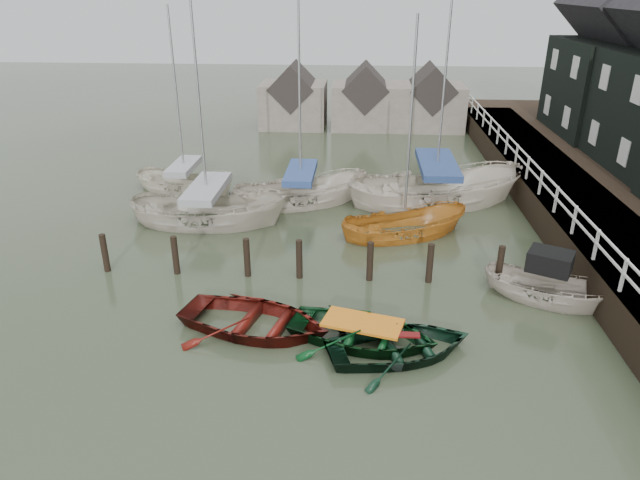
# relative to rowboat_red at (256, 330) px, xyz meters

# --- Properties ---
(ground) EXTENTS (120.00, 120.00, 0.00)m
(ground) POSITION_rel_rowboat_red_xyz_m (2.14, 0.36, 0.00)
(ground) COLOR #2C3320
(ground) RESTS_ON ground
(pier) EXTENTS (3.04, 32.00, 2.70)m
(pier) POSITION_rel_rowboat_red_xyz_m (11.62, 10.36, 0.71)
(pier) COLOR black
(pier) RESTS_ON ground
(mooring_pilings) EXTENTS (13.72, 0.22, 1.80)m
(mooring_pilings) POSITION_rel_rowboat_red_xyz_m (1.03, 3.36, 0.50)
(mooring_pilings) COLOR black
(mooring_pilings) RESTS_ON ground
(far_sheds) EXTENTS (14.00, 4.08, 4.39)m
(far_sheds) POSITION_rel_rowboat_red_xyz_m (2.97, 26.36, 1.86)
(far_sheds) COLOR #665B51
(far_sheds) RESTS_ON ground
(rowboat_red) EXTENTS (5.18, 4.26, 0.93)m
(rowboat_red) POSITION_rel_rowboat_red_xyz_m (0.00, 0.00, 0.00)
(rowboat_red) COLOR #51110B
(rowboat_red) RESTS_ON ground
(rowboat_green) EXTENTS (4.87, 4.03, 0.88)m
(rowboat_green) POSITION_rel_rowboat_red_xyz_m (3.11, -0.36, 0.00)
(rowboat_green) COLOR black
(rowboat_green) RESTS_ON ground
(rowboat_dkgreen) EXTENTS (4.71, 3.93, 0.84)m
(rowboat_dkgreen) POSITION_rel_rowboat_red_xyz_m (4.14, -0.90, 0.00)
(rowboat_dkgreen) COLOR black
(rowboat_dkgreen) RESTS_ON ground
(motorboat) EXTENTS (4.27, 3.17, 2.41)m
(motorboat) POSITION_rel_rowboat_red_xyz_m (8.94, 2.37, 0.11)
(motorboat) COLOR #BCAFA0
(motorboat) RESTS_ON ground
(sailboat_a) EXTENTS (6.69, 2.59, 11.11)m
(sailboat_a) POSITION_rel_rowboat_red_xyz_m (-3.39, 7.99, 0.06)
(sailboat_a) COLOR #B8AF9D
(sailboat_a) RESTS_ON ground
(sailboat_b) EXTENTS (6.76, 4.44, 10.63)m
(sailboat_b) POSITION_rel_rowboat_red_xyz_m (0.25, 10.66, 0.06)
(sailboat_b) COLOR beige
(sailboat_b) RESTS_ON ground
(sailboat_c) EXTENTS (5.64, 3.64, 9.35)m
(sailboat_c) POSITION_rel_rowboat_red_xyz_m (4.74, 7.29, 0.02)
(sailboat_c) COLOR #B76F22
(sailboat_c) RESTS_ON ground
(sailboat_d) EXTENTS (8.64, 4.78, 11.71)m
(sailboat_d) POSITION_rel_rowboat_red_xyz_m (6.38, 11.09, 0.06)
(sailboat_d) COLOR beige
(sailboat_d) RESTS_ON ground
(sailboat_e) EXTENTS (5.64, 3.35, 9.48)m
(sailboat_e) POSITION_rel_rowboat_red_xyz_m (-5.55, 11.97, 0.07)
(sailboat_e) COLOR beige
(sailboat_e) RESTS_ON ground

